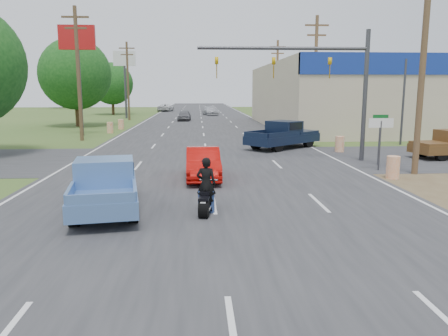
{
  "coord_description": "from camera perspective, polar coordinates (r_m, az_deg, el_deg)",
  "views": [
    {
      "loc": [
        -0.52,
        -6.31,
        3.8
      ],
      "look_at": [
        0.33,
        7.8,
        1.3
      ],
      "focal_mm": 35.0,
      "sensor_mm": 36.0,
      "label": 1
    }
  ],
  "objects": [
    {
      "name": "ground",
      "position": [
        7.39,
        1.18,
        -20.93
      ],
      "size": [
        200.0,
        200.0,
        0.0
      ],
      "primitive_type": "plane",
      "color": "#395522",
      "rests_on": "ground"
    },
    {
      "name": "main_road",
      "position": [
        46.47,
        -2.81,
        5.34
      ],
      "size": [
        15.0,
        180.0,
        0.02
      ],
      "primitive_type": "cube",
      "color": "#2D2D30",
      "rests_on": "ground"
    },
    {
      "name": "cross_road",
      "position": [
        24.61,
        -2.19,
        1.16
      ],
      "size": [
        120.0,
        10.0,
        0.02
      ],
      "primitive_type": "cube",
      "color": "#2D2D30",
      "rests_on": "ground"
    },
    {
      "name": "utility_pole_1",
      "position": [
        21.81,
        24.6,
        13.14
      ],
      "size": [
        2.0,
        0.28,
        10.0
      ],
      "color": "#4C3823",
      "rests_on": "ground"
    },
    {
      "name": "utility_pole_2",
      "position": [
        38.67,
        11.84,
        12.07
      ],
      "size": [
        2.0,
        0.28,
        10.0
      ],
      "color": "#4C3823",
      "rests_on": "ground"
    },
    {
      "name": "utility_pole_3",
      "position": [
        56.24,
        6.95,
        11.51
      ],
      "size": [
        2.0,
        0.28,
        10.0
      ],
      "color": "#4C3823",
      "rests_on": "ground"
    },
    {
      "name": "utility_pole_5",
      "position": [
        35.5,
        -18.51,
        11.98
      ],
      "size": [
        2.0,
        0.28,
        10.0
      ],
      "color": "#4C3823",
      "rests_on": "ground"
    },
    {
      "name": "utility_pole_6",
      "position": [
        59.02,
        -12.45,
        11.28
      ],
      "size": [
        2.0,
        0.28,
        10.0
      ],
      "color": "#4C3823",
      "rests_on": "ground"
    },
    {
      "name": "tree_1",
      "position": [
        50.06,
        -18.87,
        11.54
      ],
      "size": [
        7.56,
        7.56,
        9.36
      ],
      "color": "#422D19",
      "rests_on": "ground"
    },
    {
      "name": "tree_2",
      "position": [
        73.61,
        -14.42,
        10.62
      ],
      "size": [
        6.72,
        6.72,
        8.32
      ],
      "color": "#422D19",
      "rests_on": "ground"
    },
    {
      "name": "tree_5",
      "position": [
        105.83,
        13.56,
        10.89
      ],
      "size": [
        7.98,
        7.98,
        9.88
      ],
      "color": "#422D19",
      "rests_on": "ground"
    },
    {
      "name": "tree_6",
      "position": [
        105.55,
        -20.05,
        10.91
      ],
      "size": [
        8.82,
        8.82,
        10.92
      ],
      "color": "#422D19",
      "rests_on": "ground"
    },
    {
      "name": "barrel_0",
      "position": [
        20.47,
        21.21,
        0.07
      ],
      "size": [
        0.56,
        0.56,
        1.0
      ],
      "primitive_type": "cylinder",
      "color": "orange",
      "rests_on": "ground"
    },
    {
      "name": "barrel_1",
      "position": [
        28.45,
        14.87,
        3.04
      ],
      "size": [
        0.56,
        0.56,
        1.0
      ],
      "primitive_type": "cylinder",
      "color": "orange",
      "rests_on": "ground"
    },
    {
      "name": "barrel_2",
      "position": [
        41.23,
        -14.66,
        5.12
      ],
      "size": [
        0.56,
        0.56,
        1.0
      ],
      "primitive_type": "cylinder",
      "color": "orange",
      "rests_on": "ground"
    },
    {
      "name": "barrel_3",
      "position": [
        45.1,
        -13.31,
        5.57
      ],
      "size": [
        0.56,
        0.56,
        1.0
      ],
      "primitive_type": "cylinder",
      "color": "orange",
      "rests_on": "ground"
    },
    {
      "name": "pole_sign_left_near",
      "position": [
        39.74,
        -18.59,
        14.39
      ],
      "size": [
        3.0,
        0.35,
        9.2
      ],
      "color": "#3F3F44",
      "rests_on": "ground"
    },
    {
      "name": "pole_sign_left_far",
      "position": [
        63.2,
        -12.86,
        12.85
      ],
      "size": [
        3.0,
        0.35,
        9.2
      ],
      "color": "#3F3F44",
      "rests_on": "ground"
    },
    {
      "name": "lane_sign",
      "position": [
        22.19,
        19.77,
        4.53
      ],
      "size": [
        1.2,
        0.08,
        2.52
      ],
      "color": "#3F3F44",
      "rests_on": "ground"
    },
    {
      "name": "street_name_sign",
      "position": [
        23.83,
        19.65,
        4.17
      ],
      "size": [
        0.8,
        0.08,
        2.61
      ],
      "color": "#3F3F44",
      "rests_on": "ground"
    },
    {
      "name": "signal_mast",
      "position": [
        24.18,
        12.04,
        12.19
      ],
      "size": [
        9.12,
        0.4,
        7.0
      ],
      "color": "#3F3F44",
      "rests_on": "ground"
    },
    {
      "name": "red_convertible",
      "position": [
        18.99,
        -2.75,
        0.56
      ],
      "size": [
        1.5,
        4.14,
        1.36
      ],
      "primitive_type": "imported",
      "rotation": [
        0.0,
        0.0,
        0.02
      ],
      "color": "#B10C08",
      "rests_on": "ground"
    },
    {
      "name": "motorcycle",
      "position": [
        13.7,
        -2.36,
        -4.23
      ],
      "size": [
        0.66,
        1.91,
        0.97
      ],
      "rotation": [
        0.0,
        0.0,
        -0.15
      ],
      "color": "black",
      "rests_on": "ground"
    },
    {
      "name": "rider",
      "position": [
        13.64,
        -2.35,
        -2.5
      ],
      "size": [
        0.67,
        0.49,
        1.69
      ],
      "primitive_type": "imported",
      "rotation": [
        0.0,
        0.0,
        2.99
      ],
      "color": "black",
      "rests_on": "ground"
    },
    {
      "name": "blue_pickup",
      "position": [
        14.54,
        -15.24,
        -2.05
      ],
      "size": [
        2.73,
        5.3,
        1.68
      ],
      "rotation": [
        0.0,
        0.0,
        0.16
      ],
      "color": "black",
      "rests_on": "ground"
    },
    {
      "name": "navy_pickup",
      "position": [
        29.54,
        7.86,
        4.36
      ],
      "size": [
        5.6,
        5.2,
        1.84
      ],
      "rotation": [
        0.0,
        0.0,
        -0.87
      ],
      "color": "black",
      "rests_on": "ground"
    },
    {
      "name": "distant_car_grey",
      "position": [
        56.88,
        -5.21,
        6.85
      ],
      "size": [
        1.76,
        4.03,
        1.35
      ],
      "primitive_type": "imported",
      "rotation": [
        0.0,
        0.0,
        -0.04
      ],
      "color": "slate",
      "rests_on": "ground"
    },
    {
      "name": "distant_car_silver",
      "position": [
        69.88,
        -1.79,
        7.48
      ],
      "size": [
        2.72,
        5.03,
        1.38
      ],
      "primitive_type": "imported",
      "rotation": [
        0.0,
        0.0,
        0.17
      ],
      "color": "silver",
      "rests_on": "ground"
    },
    {
      "name": "distant_car_white",
      "position": [
        83.46,
        -7.63,
        7.82
      ],
      "size": [
        3.02,
        5.33,
        1.4
      ],
      "primitive_type": "imported",
      "rotation": [
        0.0,
        0.0,
        3.0
      ],
      "color": "silver",
      "rests_on": "ground"
    }
  ]
}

